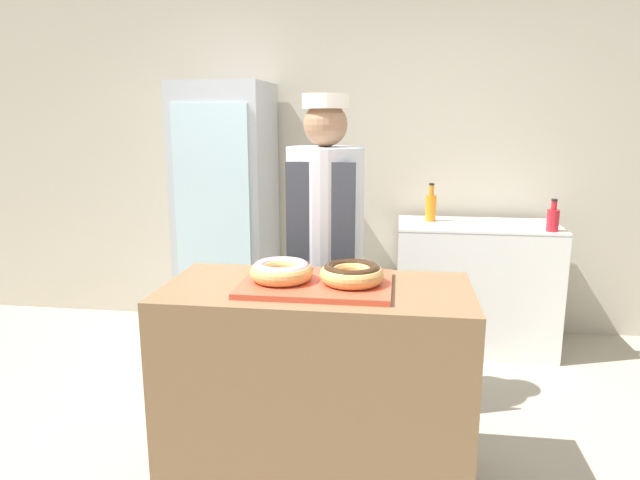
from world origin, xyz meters
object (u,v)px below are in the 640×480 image
brownie_back_left (297,267)px  beverage_fridge (227,214)px  serving_tray (317,284)px  baker_person (325,252)px  brownie_back_right (347,268)px  chest_freezer (475,286)px  donut_chocolate_glaze (352,273)px  bottle_orange (431,207)px  donut_light_glaze (281,270)px  bottle_red (553,219)px

brownie_back_left → beverage_fridge: beverage_fridge is taller
serving_tray → brownie_back_left: 0.20m
baker_person → brownie_back_right: bearing=-72.3°
chest_freezer → donut_chocolate_glaze: bearing=-112.9°
brownie_back_right → bottle_orange: bottle_orange is taller
beverage_fridge → brownie_back_right: bearing=-56.7°
donut_light_glaze → baker_person: 0.71m
donut_light_glaze → brownie_back_left: donut_light_glaze is taller
donut_light_glaze → baker_person: (0.10, 0.70, -0.08)m
brownie_back_left → bottle_red: (1.44, 1.36, 0.01)m
bottle_red → brownie_back_right: bearing=-131.7°
bottle_orange → bottle_red: bearing=-19.7°
bottle_orange → brownie_back_left: bearing=-112.3°
serving_tray → beverage_fridge: (-0.92, 1.73, -0.01)m
donut_chocolate_glaze → bottle_red: 1.94m
donut_chocolate_glaze → bottle_red: size_ratio=1.25×
beverage_fridge → chest_freezer: 1.87m
baker_person → beverage_fridge: (-0.86, 1.05, 0.02)m
serving_tray → baker_person: bearing=94.5°
bottle_orange → donut_chocolate_glaze: bearing=-102.8°
serving_tray → brownie_back_left: size_ratio=6.68×
donut_chocolate_glaze → chest_freezer: 1.98m
brownie_back_right → brownie_back_left: bearing=180.0°
donut_chocolate_glaze → brownie_back_left: donut_chocolate_glaze is taller
donut_light_glaze → serving_tray: bearing=5.0°
donut_light_glaze → chest_freezer: size_ratio=0.24×
brownie_back_left → bottle_orange: (0.67, 1.64, 0.04)m
bottle_orange → bottle_red: bottle_orange is taller
donut_light_glaze → beverage_fridge: beverage_fridge is taller
donut_light_glaze → donut_chocolate_glaze: bearing=0.0°
brownie_back_right → chest_freezer: bearing=63.7°
donut_chocolate_glaze → bottle_orange: size_ratio=0.98×
brownie_back_left → chest_freezer: (1.00, 1.57, -0.52)m
baker_person → bottle_red: 1.62m
brownie_back_right → beverage_fridge: 1.87m
bottle_orange → chest_freezer: bearing=-11.7°
baker_person → bottle_orange: size_ratio=6.44×
brownie_back_right → bottle_orange: (0.45, 1.64, 0.04)m
serving_tray → chest_freezer: size_ratio=0.57×
donut_chocolate_glaze → brownie_back_left: 0.32m
bottle_red → bottle_orange: bearing=160.3°
donut_light_glaze → donut_chocolate_glaze: (0.30, 0.00, 0.00)m
brownie_back_right → bottle_orange: size_ratio=0.35×
chest_freezer → bottle_red: size_ratio=5.16×
beverage_fridge → bottle_orange: (1.48, 0.07, 0.07)m
donut_light_glaze → bottle_orange: size_ratio=0.98×
donut_chocolate_glaze → bottle_red: (1.18, 1.54, -0.01)m
serving_tray → donut_light_glaze: 0.16m
donut_chocolate_glaze → bottle_orange: bearing=77.2°
donut_chocolate_glaze → brownie_back_left: (-0.26, 0.18, -0.03)m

